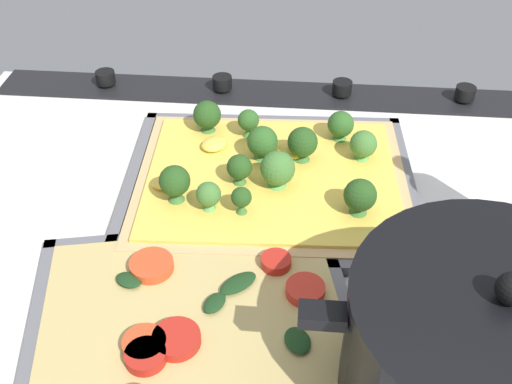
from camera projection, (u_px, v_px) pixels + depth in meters
The scene contains 7 objects.
ground_plane at pixel (266, 248), 66.27cm from camera, with size 85.97×67.34×3.00cm, color silver.
stove_control_panel at pixel (282, 92), 88.28cm from camera, with size 82.53×7.00×2.60cm.
baking_tray_front at pixel (270, 185), 71.75cm from camera, with size 34.82×29.35×1.30cm.
broccoli_pizza at pixel (271, 172), 70.96cm from camera, with size 32.31×26.84×5.75cm.
baking_tray_back at pixel (193, 323), 56.04cm from camera, with size 33.90×29.59×1.30cm.
veggie_pizza_back at pixel (193, 318), 55.55cm from camera, with size 31.05×26.74×1.90cm.
cooking_pot at pixel (487, 355), 46.24cm from camera, with size 28.85×22.09×14.92cm.
Camera 1 is at (-3.07, 47.43, 45.08)cm, focal length 42.95 mm.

